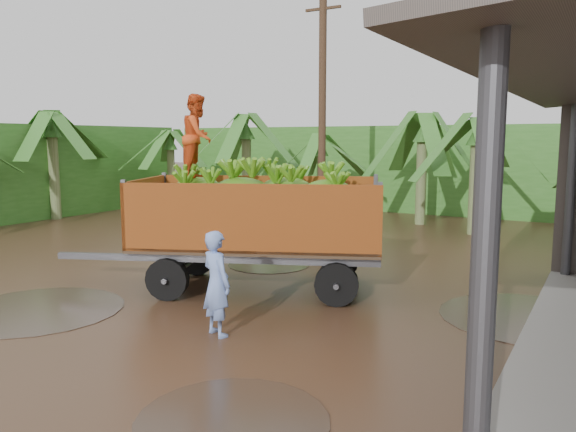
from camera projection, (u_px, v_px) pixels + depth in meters
The scene contains 6 objects.
ground at pixel (216, 308), 10.16m from camera, with size 100.00×100.00×0.00m, color black.
hedge_north at pixel (401, 168), 24.62m from camera, with size 22.00×3.00×3.60m, color #2D661E.
banana_trailer at pixel (258, 217), 11.32m from camera, with size 6.67×4.05×3.95m.
man_blue at pixel (217, 283), 8.67m from camera, with size 0.60×0.40×1.65m, color #7794D8.
utility_pole at pixel (322, 113), 17.74m from camera, with size 1.20×0.24×7.61m.
banana_plants at pixel (186, 174), 18.52m from camera, with size 24.59×20.32×4.24m.
Camera 1 is at (6.06, -7.86, 3.04)m, focal length 35.00 mm.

